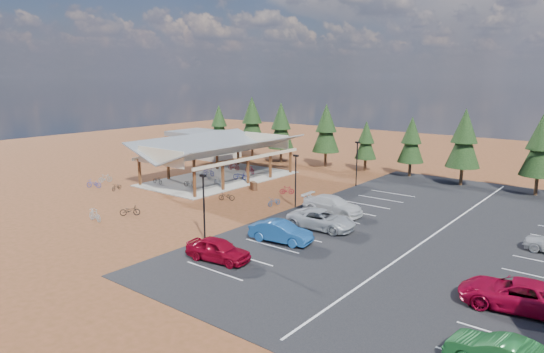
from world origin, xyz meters
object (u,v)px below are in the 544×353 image
at_px(bike_1, 205,175).
at_px(bike_13, 95,215).
at_px(car_2, 322,219).
at_px(bike_7, 250,170).
at_px(outbuilding, 205,144).
at_px(bike_10, 94,184).
at_px(car_1, 281,232).
at_px(car_3, 333,205).
at_px(lamp_post_1, 296,177).
at_px(car_6, 517,294).
at_px(bike_15, 287,190).
at_px(lamp_post_0, 204,202).
at_px(bike_3, 234,166).
at_px(bike_9, 105,178).
at_px(trash_bin_0, 253,185).
at_px(bike_6, 240,176).
at_px(bike_14, 274,201).
at_px(bike_4, 190,183).
at_px(trash_bin_1, 255,187).
at_px(bike_pavilion, 219,148).
at_px(bike_5, 217,180).
at_px(bike_0, 158,180).
at_px(lamp_post_2, 357,160).
at_px(bike_12, 130,210).
at_px(bike_16, 227,196).
at_px(bike_2, 209,172).
at_px(car_0, 218,249).
at_px(bike_8, 117,187).

xyz_separation_m(bike_1, bike_13, (5.13, -18.16, -0.06)).
bearing_deg(car_2, bike_7, 50.33).
relative_size(outbuilding, bike_10, 6.07).
xyz_separation_m(car_1, car_3, (-0.94, 9.05, 0.03)).
bearing_deg(lamp_post_1, car_6, -23.95).
bearing_deg(bike_15, car_1, 174.77).
xyz_separation_m(lamp_post_0, bike_3, (-17.23, 21.94, -2.38)).
height_order(lamp_post_0, bike_9, lamp_post_0).
distance_m(trash_bin_0, bike_7, 8.50).
xyz_separation_m(bike_6, bike_14, (10.51, -6.70, -0.15)).
bearing_deg(bike_7, bike_4, -171.90).
relative_size(trash_bin_1, car_2, 0.16).
distance_m(bike_9, car_3, 28.87).
xyz_separation_m(bike_pavilion, bike_7, (1.03, 4.40, -3.18)).
height_order(bike_5, bike_13, bike_5).
xyz_separation_m(bike_pavilion, trash_bin_0, (6.83, -1.80, -3.37)).
xyz_separation_m(lamp_post_0, bike_14, (-2.00, 11.26, -2.55)).
relative_size(bike_7, bike_9, 1.12).
relative_size(bike_10, car_2, 0.32).
distance_m(bike_0, car_1, 24.58).
bearing_deg(bike_7, car_6, -108.32).
relative_size(lamp_post_2, bike_12, 2.87).
bearing_deg(bike_12, bike_16, -66.03).
height_order(bike_9, car_3, car_3).
bearing_deg(bike_4, car_2, -106.05).
height_order(lamp_post_0, bike_2, lamp_post_0).
height_order(bike_7, car_0, car_0).
height_order(lamp_post_2, bike_15, lamp_post_2).
relative_size(lamp_post_0, bike_8, 3.33).
height_order(trash_bin_0, bike_5, bike_5).
relative_size(outbuilding, bike_7, 6.11).
xyz_separation_m(lamp_post_1, bike_1, (-16.17, 3.64, -2.36)).
bearing_deg(car_3, car_2, -162.43).
height_order(bike_2, bike_9, bike_2).
relative_size(lamp_post_1, trash_bin_0, 5.71).
bearing_deg(bike_15, lamp_post_0, 153.48).
bearing_deg(bike_13, car_3, 135.84).
distance_m(bike_14, car_1, 10.73).
bearing_deg(car_2, outbuilding, 54.82).
relative_size(bike_9, car_6, 0.27).
xyz_separation_m(bike_6, car_2, (18.16, -10.15, 0.25)).
bearing_deg(bike_0, bike_15, -70.16).
bearing_deg(bike_2, lamp_post_2, -67.61).
xyz_separation_m(bike_9, bike_13, (13.34, -9.67, 0.07)).
relative_size(bike_7, car_2, 0.32).
relative_size(trash_bin_0, bike_12, 0.50).
xyz_separation_m(bike_3, car_1, (22.22, -18.81, 0.24)).
height_order(bike_16, car_0, car_0).
bearing_deg(trash_bin_1, bike_4, -152.13).
bearing_deg(bike_9, bike_16, -149.67).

